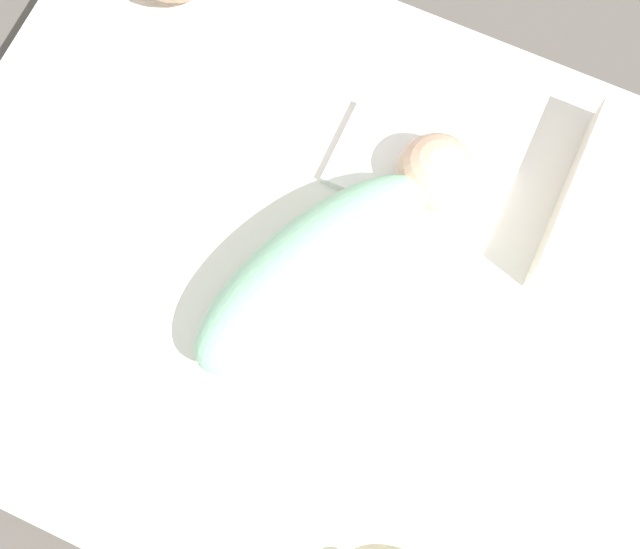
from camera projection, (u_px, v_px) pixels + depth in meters
ground_plane at (326, 305)px, 1.45m from camera, size 12.00×12.00×0.00m
bed_mattress at (326, 294)px, 1.38m from camera, size 1.25×0.96×0.14m
burp_cloth at (418, 174)px, 1.35m from camera, size 0.26×0.14×0.02m
swaddled_baby at (332, 257)px, 1.25m from camera, size 0.31×0.49×0.15m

